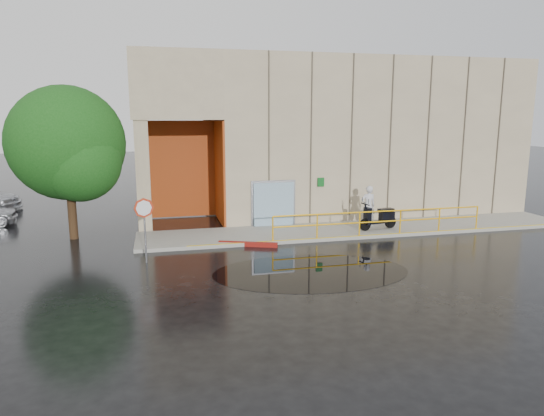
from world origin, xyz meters
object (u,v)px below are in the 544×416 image
Objects in this scene: stop_sign at (144,215)px; person at (368,206)px; scooter at (379,211)px; tree_near at (70,148)px; red_curb at (248,244)px.

person is at bearing 23.77° from stop_sign.
scooter is 0.30× the size of tree_near.
red_curb is 8.34m from tree_near.
tree_near reaches higher than person.
person reaches higher than red_curb.
person is 13.18m from tree_near.
scooter is 10.38m from stop_sign.
person is 0.80× the size of stop_sign.
tree_near reaches higher than stop_sign.
person is 10.39m from stop_sign.
tree_near is (-2.93, 4.19, 2.15)m from stop_sign.
stop_sign is 0.98× the size of red_curb.
stop_sign is (-10.09, -2.34, 0.74)m from scooter.
tree_near is at bearing -3.64° from person.
tree_near reaches higher than scooter.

